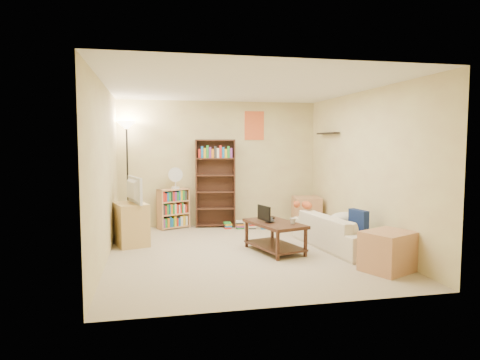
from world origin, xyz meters
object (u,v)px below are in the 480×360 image
object	(u,v)px
mug	(293,221)
floor_lamp	(127,144)
coffee_table	(275,232)
desk_fan	(175,177)
television	(130,190)
tv_stand	(131,224)
tall_bookshelf	(215,181)
short_bookshelf	(174,209)
laptop	(272,220)
side_table	(307,212)
sofa	(339,231)
tabby_cat	(305,205)
end_cabinet	(388,251)

from	to	relation	value
mug	floor_lamp	distance (m)	3.59
coffee_table	desk_fan	bearing A→B (deg)	107.07
television	floor_lamp	size ratio (longest dim) A/B	0.36
tv_stand	desk_fan	xyz separation A→B (m)	(0.80, 1.19, 0.67)
desk_fan	mug	bearing A→B (deg)	-54.90
tall_bookshelf	short_bookshelf	distance (m)	0.98
laptop	tv_stand	world-z (taller)	tv_stand
coffee_table	tall_bookshelf	bearing A→B (deg)	89.27
short_bookshelf	side_table	xyz separation A→B (m)	(2.62, -0.34, -0.09)
sofa	coffee_table	distance (m)	1.07
laptop	side_table	world-z (taller)	side_table
tabby_cat	coffee_table	bearing A→B (deg)	-137.19
mug	floor_lamp	world-z (taller)	floor_lamp
mug	television	bearing A→B (deg)	155.55
floor_lamp	laptop	bearing A→B (deg)	-41.67
floor_lamp	end_cabinet	xyz separation A→B (m)	(3.45, -3.37, -1.39)
mug	end_cabinet	world-z (taller)	mug
sofa	desk_fan	xyz separation A→B (m)	(-2.45, 2.07, 0.74)
tabby_cat	laptop	bearing A→B (deg)	-142.01
mug	end_cabinet	bearing A→B (deg)	-48.60
coffee_table	television	distance (m)	2.44
tall_bookshelf	side_table	bearing A→B (deg)	-3.00
sofa	desk_fan	world-z (taller)	desk_fan
short_bookshelf	end_cabinet	bearing A→B (deg)	-77.27
tv_stand	television	distance (m)	0.56
floor_lamp	side_table	size ratio (longest dim) A/B	3.50
short_bookshelf	laptop	bearing A→B (deg)	-80.04
desk_fan	floor_lamp	xyz separation A→B (m)	(-0.90, 0.01, 0.64)
tv_stand	side_table	world-z (taller)	tv_stand
floor_lamp	short_bookshelf	bearing A→B (deg)	2.05
tabby_cat	television	bearing A→B (deg)	175.74
coffee_table	laptop	size ratio (longest dim) A/B	3.04
coffee_table	floor_lamp	world-z (taller)	floor_lamp
tv_stand	end_cabinet	distance (m)	3.99
side_table	tv_stand	bearing A→B (deg)	-165.13
laptop	floor_lamp	size ratio (longest dim) A/B	0.18
sofa	mug	distance (m)	0.90
end_cabinet	desk_fan	bearing A→B (deg)	127.23
tv_stand	television	bearing A→B (deg)	177.24
coffee_table	desk_fan	xyz separation A→B (m)	(-1.38, 2.10, 0.71)
sofa	tall_bookshelf	size ratio (longest dim) A/B	1.09
sofa	desk_fan	bearing A→B (deg)	42.18
tall_bookshelf	side_table	world-z (taller)	tall_bookshelf
laptop	tv_stand	bearing A→B (deg)	78.14
tall_bookshelf	side_table	size ratio (longest dim) A/B	2.93
laptop	tall_bookshelf	world-z (taller)	tall_bookshelf
tv_stand	television	xyz separation A→B (m)	(-0.00, -0.00, 0.56)
tall_bookshelf	floor_lamp	distance (m)	1.84
mug	short_bookshelf	size ratio (longest dim) A/B	0.17
tabby_cat	short_bookshelf	distance (m)	2.62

